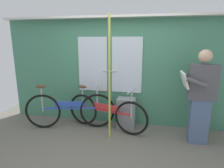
{
  "coord_description": "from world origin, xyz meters",
  "views": [
    {
      "loc": [
        0.58,
        -2.61,
        1.71
      ],
      "look_at": [
        -0.01,
        0.38,
        1.0
      ],
      "focal_mm": 30.3,
      "sensor_mm": 36.0,
      "label": 1
    }
  ],
  "objects_px": {
    "bicycle_leaning_behind": "(70,110)",
    "handrail_pole": "(109,80)",
    "passenger_reading_newspaper": "(200,96)",
    "trash_bin_by_wall": "(126,113)",
    "bicycle_near_door": "(105,112)"
  },
  "relations": [
    {
      "from": "bicycle_leaning_behind",
      "to": "handrail_pole",
      "type": "height_order",
      "value": "handrail_pole"
    },
    {
      "from": "bicycle_leaning_behind",
      "to": "passenger_reading_newspaper",
      "type": "bearing_deg",
      "value": -15.83
    },
    {
      "from": "passenger_reading_newspaper",
      "to": "handrail_pole",
      "type": "distance_m",
      "value": 1.51
    },
    {
      "from": "bicycle_leaning_behind",
      "to": "trash_bin_by_wall",
      "type": "bearing_deg",
      "value": 0.01
    },
    {
      "from": "bicycle_leaning_behind",
      "to": "trash_bin_by_wall",
      "type": "distance_m",
      "value": 1.12
    },
    {
      "from": "bicycle_leaning_behind",
      "to": "handrail_pole",
      "type": "bearing_deg",
      "value": -29.46
    },
    {
      "from": "trash_bin_by_wall",
      "to": "bicycle_leaning_behind",
      "type": "bearing_deg",
      "value": -166.76
    },
    {
      "from": "passenger_reading_newspaper",
      "to": "trash_bin_by_wall",
      "type": "xyz_separation_m",
      "value": [
        -1.25,
        0.36,
        -0.53
      ]
    },
    {
      "from": "bicycle_leaning_behind",
      "to": "handrail_pole",
      "type": "relative_size",
      "value": 0.82
    },
    {
      "from": "bicycle_near_door",
      "to": "passenger_reading_newspaper",
      "type": "relative_size",
      "value": 1.05
    },
    {
      "from": "bicycle_near_door",
      "to": "bicycle_leaning_behind",
      "type": "height_order",
      "value": "bicycle_leaning_behind"
    },
    {
      "from": "bicycle_leaning_behind",
      "to": "trash_bin_by_wall",
      "type": "height_order",
      "value": "bicycle_leaning_behind"
    },
    {
      "from": "bicycle_leaning_behind",
      "to": "trash_bin_by_wall",
      "type": "relative_size",
      "value": 2.9
    },
    {
      "from": "bicycle_near_door",
      "to": "passenger_reading_newspaper",
      "type": "height_order",
      "value": "passenger_reading_newspaper"
    },
    {
      "from": "bicycle_near_door",
      "to": "bicycle_leaning_behind",
      "type": "bearing_deg",
      "value": -159.77
    }
  ]
}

